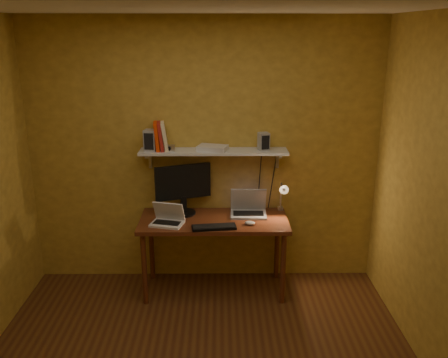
{
  "coord_description": "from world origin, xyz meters",
  "views": [
    {
      "loc": [
        0.15,
        -2.88,
        2.45
      ],
      "look_at": [
        0.19,
        1.18,
        1.18
      ],
      "focal_mm": 38.0,
      "sensor_mm": 36.0,
      "label": 1
    }
  ],
  "objects_px": {
    "laptop": "(248,208)",
    "netbook": "(168,218)",
    "router": "(212,148)",
    "mouse": "(250,223)",
    "keyboard": "(214,227)",
    "desk": "(214,228)",
    "monitor": "(183,187)",
    "shelf_camera": "(169,148)",
    "wall_shelf": "(214,152)",
    "speaker_left": "(151,140)",
    "speaker_right": "(264,141)",
    "desk_lamp": "(283,194)"
  },
  "relations": [
    {
      "from": "laptop",
      "to": "netbook",
      "type": "height_order",
      "value": "laptop"
    },
    {
      "from": "router",
      "to": "mouse",
      "type": "bearing_deg",
      "value": -42.92
    },
    {
      "from": "laptop",
      "to": "keyboard",
      "type": "distance_m",
      "value": 0.48
    },
    {
      "from": "desk",
      "to": "mouse",
      "type": "distance_m",
      "value": 0.37
    },
    {
      "from": "monitor",
      "to": "netbook",
      "type": "bearing_deg",
      "value": -137.11
    },
    {
      "from": "mouse",
      "to": "router",
      "type": "relative_size",
      "value": 0.36
    },
    {
      "from": "laptop",
      "to": "router",
      "type": "relative_size",
      "value": 1.29
    },
    {
      "from": "laptop",
      "to": "keyboard",
      "type": "bearing_deg",
      "value": -131.9
    },
    {
      "from": "netbook",
      "to": "shelf_camera",
      "type": "distance_m",
      "value": 0.65
    },
    {
      "from": "desk",
      "to": "monitor",
      "type": "bearing_deg",
      "value": 153.77
    },
    {
      "from": "netbook",
      "to": "keyboard",
      "type": "xyz_separation_m",
      "value": [
        0.43,
        -0.11,
        -0.05
      ]
    },
    {
      "from": "wall_shelf",
      "to": "speaker_left",
      "type": "bearing_deg",
      "value": -178.74
    },
    {
      "from": "laptop",
      "to": "speaker_right",
      "type": "height_order",
      "value": "speaker_right"
    },
    {
      "from": "mouse",
      "to": "speaker_right",
      "type": "bearing_deg",
      "value": 82.94
    },
    {
      "from": "monitor",
      "to": "desk_lamp",
      "type": "bearing_deg",
      "value": -20.99
    },
    {
      "from": "desk",
      "to": "laptop",
      "type": "xyz_separation_m",
      "value": [
        0.33,
        0.13,
        0.15
      ]
    },
    {
      "from": "desk",
      "to": "netbook",
      "type": "bearing_deg",
      "value": -166.12
    },
    {
      "from": "wall_shelf",
      "to": "speaker_right",
      "type": "height_order",
      "value": "speaker_right"
    },
    {
      "from": "keyboard",
      "to": "router",
      "type": "bearing_deg",
      "value": 85.14
    },
    {
      "from": "desk_lamp",
      "to": "speaker_right",
      "type": "distance_m",
      "value": 0.54
    },
    {
      "from": "desk",
      "to": "laptop",
      "type": "height_order",
      "value": "laptop"
    },
    {
      "from": "wall_shelf",
      "to": "monitor",
      "type": "distance_m",
      "value": 0.45
    },
    {
      "from": "router",
      "to": "speaker_left",
      "type": "bearing_deg",
      "value": -179.63
    },
    {
      "from": "netbook",
      "to": "speaker_left",
      "type": "relative_size",
      "value": 1.65
    },
    {
      "from": "monitor",
      "to": "desk_lamp",
      "type": "xyz_separation_m",
      "value": [
        0.95,
        -0.02,
        -0.07
      ]
    },
    {
      "from": "wall_shelf",
      "to": "desk",
      "type": "bearing_deg",
      "value": -90.0
    },
    {
      "from": "monitor",
      "to": "speaker_right",
      "type": "relative_size",
      "value": 3.12
    },
    {
      "from": "desk",
      "to": "monitor",
      "type": "xyz_separation_m",
      "value": [
        -0.29,
        0.14,
        0.36
      ]
    },
    {
      "from": "laptop",
      "to": "keyboard",
      "type": "xyz_separation_m",
      "value": [
        -0.33,
        -0.35,
        -0.06
      ]
    },
    {
      "from": "speaker_right",
      "to": "shelf_camera",
      "type": "distance_m",
      "value": 0.89
    },
    {
      "from": "monitor",
      "to": "shelf_camera",
      "type": "xyz_separation_m",
      "value": [
        -0.12,
        -0.0,
        0.38
      ]
    },
    {
      "from": "netbook",
      "to": "desk_lamp",
      "type": "relative_size",
      "value": 0.88
    },
    {
      "from": "monitor",
      "to": "laptop",
      "type": "xyz_separation_m",
      "value": [
        0.63,
        -0.01,
        -0.21
      ]
    },
    {
      "from": "netbook",
      "to": "speaker_left",
      "type": "xyz_separation_m",
      "value": [
        -0.17,
        0.29,
        0.67
      ]
    },
    {
      "from": "desk_lamp",
      "to": "shelf_camera",
      "type": "xyz_separation_m",
      "value": [
        -1.08,
        0.01,
        0.45
      ]
    },
    {
      "from": "shelf_camera",
      "to": "router",
      "type": "xyz_separation_m",
      "value": [
        0.4,
        0.04,
        -0.01
      ]
    },
    {
      "from": "shelf_camera",
      "to": "wall_shelf",
      "type": "bearing_deg",
      "value": 7.35
    },
    {
      "from": "wall_shelf",
      "to": "router",
      "type": "distance_m",
      "value": 0.04
    },
    {
      "from": "router",
      "to": "speaker_right",
      "type": "bearing_deg",
      "value": 0.66
    },
    {
      "from": "wall_shelf",
      "to": "shelf_camera",
      "type": "xyz_separation_m",
      "value": [
        -0.42,
        -0.05,
        0.05
      ]
    },
    {
      "from": "monitor",
      "to": "speaker_right",
      "type": "bearing_deg",
      "value": -16.46
    },
    {
      "from": "laptop",
      "to": "mouse",
      "type": "distance_m",
      "value": 0.27
    },
    {
      "from": "mouse",
      "to": "speaker_left",
      "type": "height_order",
      "value": "speaker_left"
    },
    {
      "from": "desk_lamp",
      "to": "monitor",
      "type": "bearing_deg",
      "value": 178.88
    },
    {
      "from": "desk_lamp",
      "to": "speaker_left",
      "type": "height_order",
      "value": "speaker_left"
    },
    {
      "from": "desk",
      "to": "speaker_right",
      "type": "relative_size",
      "value": 8.36
    },
    {
      "from": "wall_shelf",
      "to": "desk_lamp",
      "type": "distance_m",
      "value": 0.77
    },
    {
      "from": "keyboard",
      "to": "desk_lamp",
      "type": "height_order",
      "value": "desk_lamp"
    },
    {
      "from": "monitor",
      "to": "mouse",
      "type": "relative_size",
      "value": 5.4
    },
    {
      "from": "shelf_camera",
      "to": "router",
      "type": "bearing_deg",
      "value": 6.27
    }
  ]
}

